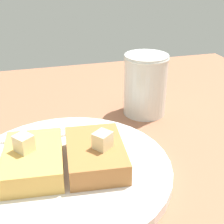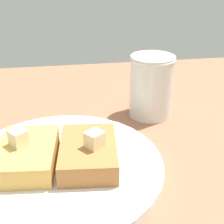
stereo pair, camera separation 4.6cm
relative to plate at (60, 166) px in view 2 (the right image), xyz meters
The scene contains 8 objects.
table_surface 4.23cm from the plate, 17.33° to the right, with size 91.05×91.05×1.98cm, color #9A6146.
plate is the anchor object (origin of this frame).
toast_slice_left 4.40cm from the plate, behind, with size 7.03×10.34×2.72cm, color gold.
toast_slice_middle 4.40cm from the plate, ahead, with size 7.03×10.34×2.72cm, color #AC6E3A.
butter_pat_primary 6.47cm from the plate, behind, with size 2.03×1.83×2.03cm, color beige.
butter_pat_secondary 6.30cm from the plate, 15.98° to the right, with size 2.03×1.83×2.03cm, color beige.
fork 8.83cm from the plate, 113.13° to the left, with size 16.03×2.27×0.36cm.
syrup_jar 21.58cm from the plate, 41.84° to the left, with size 7.55×7.55×10.55cm.
Camera 2 is at (-2.29, -32.24, 26.92)cm, focal length 50.00 mm.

